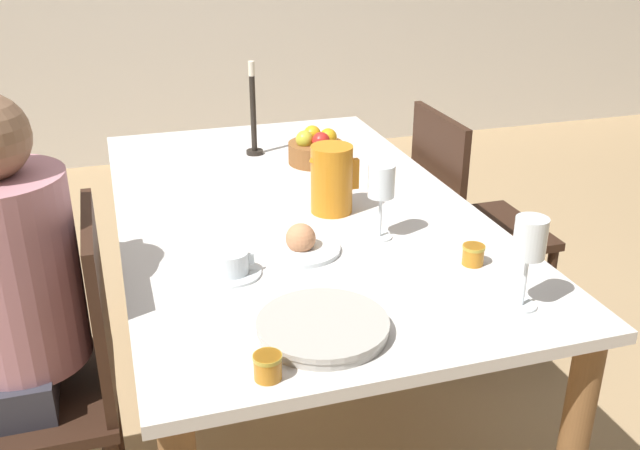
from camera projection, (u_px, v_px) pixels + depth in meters
ground_plane at (297, 404)px, 2.41m from camera, size 20.00×20.00×0.00m
dining_table at (294, 233)px, 2.15m from camera, size 1.02×1.74×0.72m
chair_person_side at (55, 380)px, 1.72m from camera, size 0.42×0.42×0.90m
chair_opposite at (465, 223)px, 2.58m from camera, size 0.42×0.42×0.90m
person_seated at (1, 301)px, 1.63m from camera, size 0.39×0.41×1.19m
red_pitcher at (332, 179)px, 2.03m from camera, size 0.15×0.12×0.20m
wine_glass_water at (381, 184)px, 1.85m from camera, size 0.07×0.07×0.21m
wine_glass_juice at (530, 243)px, 1.52m from camera, size 0.07×0.07×0.21m
teacup_near_person at (232, 265)px, 1.71m from camera, size 0.14×0.14×0.06m
serving_tray at (323, 327)px, 1.48m from camera, size 0.28×0.28×0.03m
bread_plate at (301, 244)px, 1.82m from camera, size 0.20×0.20×0.08m
jam_jar_amber at (473, 254)px, 1.76m from camera, size 0.06×0.06×0.05m
jam_jar_red at (268, 365)px, 1.33m from camera, size 0.06×0.06×0.05m
fruit_bowl at (316, 149)px, 2.44m from camera, size 0.19×0.19×0.12m
candlestick_tall at (253, 119)px, 2.50m from camera, size 0.06×0.06×0.33m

